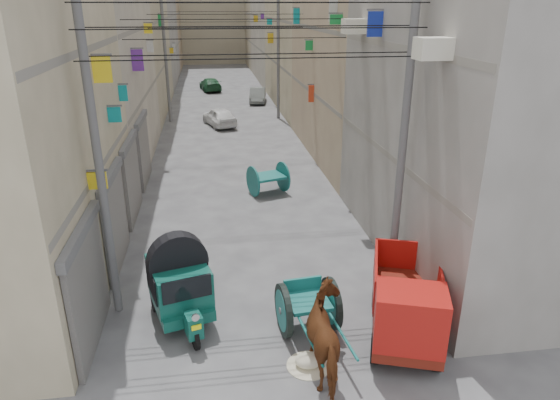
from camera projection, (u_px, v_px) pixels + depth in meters
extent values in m
cube|color=gray|center=(96.00, 167.00, 13.33)|extent=(0.25, 9.80, 0.18)
cube|color=gray|center=(80.00, 51.00, 12.23)|extent=(0.25, 9.80, 0.18)
cube|color=#B6AC9C|center=(46.00, 35.00, 21.92)|extent=(8.00, 12.00, 12.00)
cube|color=gray|center=(143.00, 96.00, 23.46)|extent=(0.25, 11.76, 0.18)
cube|color=gray|center=(136.00, 29.00, 22.36)|extent=(0.25, 11.76, 0.18)
cube|color=tan|center=(99.00, 8.00, 33.52)|extent=(8.00, 14.00, 14.00)
cube|color=gray|center=(163.00, 65.00, 35.43)|extent=(0.25, 13.72, 0.18)
cube|color=gray|center=(159.00, 20.00, 34.32)|extent=(0.25, 13.72, 0.18)
cube|color=gray|center=(130.00, 19.00, 46.81)|extent=(8.00, 14.00, 11.80)
cube|color=gray|center=(174.00, 49.00, 48.32)|extent=(0.25, 13.72, 0.18)
cube|color=gray|center=(171.00, 16.00, 47.21)|extent=(0.25, 13.72, 0.18)
cube|color=tan|center=(144.00, 8.00, 58.47)|extent=(8.00, 12.00, 13.50)
cube|color=gray|center=(180.00, 40.00, 60.28)|extent=(0.25, 11.76, 0.18)
cube|color=gray|center=(178.00, 13.00, 59.18)|extent=(0.25, 11.76, 0.18)
cube|color=gray|center=(537.00, 34.00, 13.72)|extent=(8.00, 10.00, 13.00)
cube|color=gray|center=(392.00, 155.00, 14.42)|extent=(0.25, 9.80, 0.18)
cube|color=gray|center=(401.00, 47.00, 13.32)|extent=(0.25, 9.80, 0.18)
cube|color=tan|center=(394.00, 32.00, 24.03)|extent=(8.00, 12.00, 12.00)
cube|color=gray|center=(314.00, 92.00, 24.55)|extent=(0.25, 11.76, 0.18)
cube|color=gray|center=(316.00, 28.00, 23.44)|extent=(0.25, 11.76, 0.18)
cube|color=#C6B695|center=(331.00, 8.00, 35.63)|extent=(8.00, 14.00, 14.00)
cube|color=gray|center=(278.00, 63.00, 36.51)|extent=(0.25, 13.72, 0.18)
cube|color=gray|center=(278.00, 20.00, 35.41)|extent=(0.25, 13.72, 0.18)
cube|color=#B6AC9C|center=(297.00, 18.00, 48.92)|extent=(8.00, 14.00, 11.80)
cube|color=gray|center=(258.00, 48.00, 49.40)|extent=(0.25, 13.72, 0.18)
cube|color=gray|center=(258.00, 15.00, 48.30)|extent=(0.25, 13.72, 0.18)
cube|color=tan|center=(279.00, 8.00, 60.58)|extent=(8.00, 12.00, 13.50)
cube|color=gray|center=(248.00, 39.00, 61.37)|extent=(0.25, 11.76, 0.18)
cube|color=gray|center=(247.00, 13.00, 60.27)|extent=(0.25, 11.76, 0.18)
cube|color=tan|center=(212.00, 10.00, 66.06)|extent=(22.00, 10.00, 13.00)
cube|color=#47474B|center=(89.00, 291.00, 11.11)|extent=(0.12, 3.00, 2.60)
cube|color=#575759|center=(80.00, 233.00, 10.58)|extent=(0.18, 3.20, 0.25)
cube|color=#47474B|center=(116.00, 224.00, 14.52)|extent=(0.12, 3.00, 2.60)
cube|color=#575759|center=(110.00, 177.00, 13.99)|extent=(0.18, 3.20, 0.25)
cube|color=#47474B|center=(132.00, 182.00, 17.92)|extent=(0.12, 3.00, 2.60)
cube|color=#575759|center=(128.00, 143.00, 17.39)|extent=(0.18, 3.20, 0.25)
cube|color=#47474B|center=(144.00, 153.00, 21.42)|extent=(0.12, 3.00, 2.60)
cube|color=#575759|center=(141.00, 119.00, 20.89)|extent=(0.18, 3.20, 0.25)
cube|color=#0D8B93|center=(269.00, 22.00, 37.55)|extent=(0.38, 0.08, 0.41)
cube|color=#BCBCBC|center=(174.00, 48.00, 44.15)|extent=(0.27, 0.08, 0.71)
cube|color=yellow|center=(97.00, 180.00, 11.87)|extent=(0.44, 0.08, 0.42)
cube|color=#61268E|center=(137.00, 60.00, 19.83)|extent=(0.45, 0.08, 0.84)
cube|color=gold|center=(256.00, 19.00, 47.33)|extent=(0.41, 0.08, 0.59)
cube|color=#0D8B93|center=(114.00, 115.00, 14.61)|extent=(0.38, 0.08, 0.44)
cube|color=gold|center=(270.00, 38.00, 37.28)|extent=(0.43, 0.08, 0.72)
cube|color=#61268E|center=(262.00, 16.00, 42.37)|extent=(0.28, 0.08, 0.44)
cube|color=gold|center=(171.00, 51.00, 40.88)|extent=(0.31, 0.08, 0.44)
cube|color=#188539|center=(309.00, 45.00, 23.71)|extent=(0.35, 0.08, 0.45)
cube|color=#0D8B93|center=(296.00, 16.00, 26.60)|extent=(0.34, 0.08, 0.79)
cube|color=#0D8B93|center=(123.00, 93.00, 16.59)|extent=(0.28, 0.08, 0.52)
cube|color=#188539|center=(160.00, 20.00, 32.14)|extent=(0.28, 0.08, 0.74)
cube|color=red|center=(311.00, 94.00, 24.05)|extent=(0.26, 0.08, 0.80)
cube|color=yellow|center=(376.00, 25.00, 14.36)|extent=(0.34, 0.08, 0.55)
cube|color=yellow|center=(102.00, 70.00, 12.98)|extent=(0.47, 0.08, 0.67)
cube|color=yellow|center=(148.00, 28.00, 24.40)|extent=(0.40, 0.08, 0.47)
cube|color=#BCBCBC|center=(150.00, 47.00, 25.20)|extent=(0.32, 0.08, 0.55)
cube|color=#188539|center=(336.00, 19.00, 18.36)|extent=(0.47, 0.08, 0.35)
cube|color=#BCBCBC|center=(333.00, 9.00, 19.01)|extent=(0.32, 0.08, 0.89)
cube|color=#172BA2|center=(375.00, 24.00, 14.26)|extent=(0.44, 0.08, 0.69)
cube|color=#BCBCBC|center=(83.00, 201.00, 11.57)|extent=(0.10, 3.20, 0.80)
cube|color=red|center=(133.00, 119.00, 19.86)|extent=(0.10, 3.20, 0.80)
cube|color=#61268E|center=(158.00, 77.00, 30.91)|extent=(0.10, 3.20, 0.80)
cube|color=yellow|center=(170.00, 58.00, 41.95)|extent=(0.10, 3.20, 0.80)
cube|color=#BCBCBC|center=(416.00, 185.00, 12.64)|extent=(0.10, 3.20, 0.80)
cube|color=#172BA2|center=(332.00, 113.00, 20.93)|extent=(0.10, 3.20, 0.80)
cube|color=gold|center=(288.00, 75.00, 31.98)|extent=(0.10, 3.20, 0.80)
cube|color=#61268E|center=(266.00, 57.00, 43.02)|extent=(0.10, 3.20, 0.80)
cube|color=silver|center=(433.00, 49.00, 10.42)|extent=(0.70, 0.55, 0.45)
cube|color=silver|center=(354.00, 26.00, 15.87)|extent=(0.70, 0.55, 0.45)
cylinder|color=#575759|center=(98.00, 159.00, 11.27)|extent=(0.20, 0.20, 8.00)
cylinder|color=#575759|center=(403.00, 147.00, 12.21)|extent=(0.20, 0.20, 8.00)
cylinder|color=#575759|center=(166.00, 59.00, 31.52)|extent=(0.20, 0.20, 8.00)
cylinder|color=#575759|center=(278.00, 57.00, 32.47)|extent=(0.20, 0.20, 8.00)
cylinder|color=black|center=(257.00, 59.00, 10.47)|extent=(7.40, 0.02, 0.02)
cylinder|color=black|center=(257.00, 28.00, 10.25)|extent=(7.40, 0.02, 0.02)
cylinder|color=black|center=(256.00, 2.00, 10.07)|extent=(7.40, 0.02, 0.02)
cylinder|color=black|center=(253.00, 54.00, 11.39)|extent=(7.40, 0.02, 0.02)
cylinder|color=black|center=(252.00, 26.00, 11.17)|extent=(7.40, 0.02, 0.02)
cylinder|color=black|center=(252.00, 2.00, 10.99)|extent=(7.40, 0.02, 0.02)
cylinder|color=black|center=(238.00, 38.00, 16.46)|extent=(7.40, 0.02, 0.02)
cylinder|color=black|center=(237.00, 19.00, 16.23)|extent=(7.40, 0.02, 0.02)
cylinder|color=black|center=(236.00, 3.00, 16.05)|extent=(7.40, 0.02, 0.02)
cylinder|color=black|center=(227.00, 28.00, 23.82)|extent=(7.40, 0.02, 0.02)
cylinder|color=black|center=(226.00, 14.00, 23.60)|extent=(7.40, 0.02, 0.02)
cylinder|color=black|center=(226.00, 3.00, 23.42)|extent=(7.40, 0.02, 0.02)
cylinder|color=black|center=(221.00, 22.00, 31.19)|extent=(7.40, 0.02, 0.02)
cylinder|color=black|center=(221.00, 12.00, 30.97)|extent=(7.40, 0.02, 0.02)
cylinder|color=black|center=(221.00, 3.00, 30.78)|extent=(7.40, 0.02, 0.02)
cylinder|color=black|center=(195.00, 338.00, 11.21)|extent=(0.26, 0.56, 0.55)
cylinder|color=black|center=(155.00, 301.00, 12.59)|extent=(0.26, 0.56, 0.55)
cylinder|color=black|center=(197.00, 292.00, 13.00)|extent=(0.26, 0.56, 0.55)
cube|color=#0D4A3E|center=(181.00, 302.00, 12.22)|extent=(1.69, 2.14, 0.28)
cube|color=#0D4A3E|center=(194.00, 325.00, 11.13)|extent=(0.45, 0.52, 0.54)
cylinder|color=silver|center=(195.00, 317.00, 10.81)|extent=(0.18, 0.10, 0.18)
cube|color=#FAF80D|center=(196.00, 327.00, 10.89)|extent=(0.22, 0.09, 0.12)
cube|color=#0D4A3E|center=(179.00, 281.00, 12.06)|extent=(1.69, 1.96, 0.94)
cube|color=black|center=(187.00, 289.00, 11.24)|extent=(1.11, 0.37, 0.54)
cube|color=black|center=(151.00, 283.00, 11.77)|extent=(0.36, 1.15, 0.64)
cube|color=black|center=(205.00, 272.00, 12.27)|extent=(0.36, 1.15, 0.64)
cube|color=silver|center=(189.00, 317.00, 11.48)|extent=(1.20, 0.38, 0.06)
cylinder|color=black|center=(284.00, 310.00, 11.59)|extent=(0.27, 1.27, 1.26)
cylinder|color=#16625E|center=(284.00, 310.00, 11.59)|extent=(0.26, 1.00, 0.98)
cylinder|color=#575759|center=(284.00, 310.00, 11.59)|extent=(0.21, 0.18, 0.16)
cylinder|color=black|center=(331.00, 303.00, 11.87)|extent=(0.27, 1.27, 1.26)
cylinder|color=#16625E|center=(331.00, 303.00, 11.87)|extent=(0.26, 1.00, 0.98)
cylinder|color=#575759|center=(331.00, 303.00, 11.87)|extent=(0.21, 0.18, 0.16)
cylinder|color=#575759|center=(308.00, 307.00, 11.73)|extent=(1.22, 0.20, 0.07)
cube|color=#16625E|center=(308.00, 301.00, 11.67)|extent=(1.05, 1.09, 0.09)
cube|color=#16625E|center=(302.00, 284.00, 12.00)|extent=(0.95, 0.17, 0.32)
cylinder|color=#16625E|center=(307.00, 335.00, 10.60)|extent=(0.29, 2.07, 0.06)
cylinder|color=#16625E|center=(339.00, 329.00, 10.76)|extent=(0.29, 2.07, 0.06)
cylinder|color=black|center=(375.00, 348.00, 10.78)|extent=(0.38, 0.68, 0.66)
cylinder|color=black|center=(376.00, 295.00, 12.78)|extent=(0.38, 0.68, 0.66)
cylinder|color=black|center=(437.00, 356.00, 10.56)|extent=(0.38, 0.68, 0.66)
cylinder|color=black|center=(428.00, 300.00, 12.56)|extent=(0.38, 0.68, 0.66)
cube|color=#5D160D|center=(404.00, 314.00, 11.59)|extent=(2.42, 3.56, 0.35)
cube|color=#9C120E|center=(410.00, 317.00, 10.29)|extent=(1.70, 1.45, 1.24)
cube|color=black|center=(412.00, 327.00, 9.83)|extent=(1.24, 0.47, 0.55)
cube|color=#5D160D|center=(404.00, 292.00, 11.99)|extent=(2.11, 2.55, 0.12)
cube|color=#9C120E|center=(375.00, 274.00, 11.96)|extent=(0.76, 2.09, 0.84)
cube|color=#9C120E|center=(438.00, 279.00, 11.71)|extent=(0.76, 2.09, 0.84)
cube|color=#9C120E|center=(404.00, 256.00, 12.81)|extent=(1.43, 0.54, 0.84)
cylinder|color=#16625E|center=(253.00, 181.00, 20.00)|extent=(0.46, 1.21, 1.25)
cylinder|color=#16625E|center=(283.00, 177.00, 20.56)|extent=(0.46, 1.21, 1.25)
cube|color=#16625E|center=(268.00, 176.00, 20.24)|extent=(1.48, 1.38, 0.10)
cylinder|color=#575759|center=(268.00, 179.00, 20.28)|extent=(1.35, 0.51, 0.08)
ellipsoid|color=beige|center=(309.00, 360.00, 10.70)|extent=(0.59, 0.47, 0.30)
imported|color=maroon|center=(330.00, 337.00, 10.28)|extent=(1.03, 2.10, 1.75)
imported|color=white|center=(219.00, 117.00, 31.59)|extent=(2.37, 3.72, 1.18)
imported|color=#595E5B|center=(258.00, 95.00, 39.16)|extent=(1.63, 3.49, 1.11)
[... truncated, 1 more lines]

